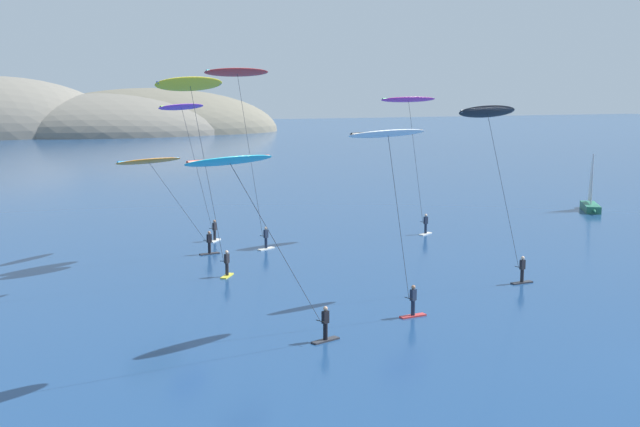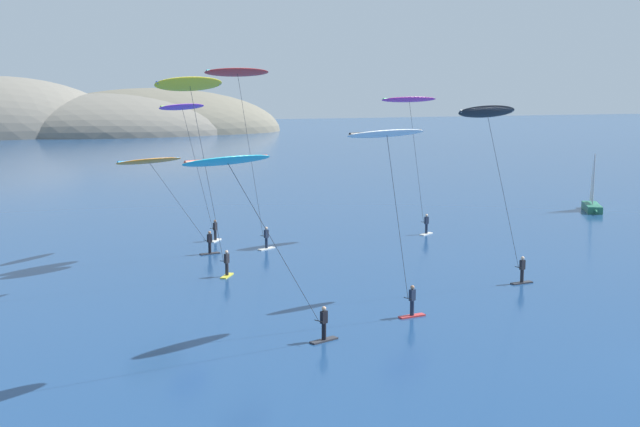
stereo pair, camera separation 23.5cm
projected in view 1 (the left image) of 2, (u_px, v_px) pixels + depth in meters
headland_island at (75, 134)px, 223.54m from camera, size 114.81×63.64×31.77m
sailboat_near at (591, 205)px, 79.60m from camera, size 4.20×5.42×5.70m
kitesurfer_red at (239, 84)px, 56.73m from camera, size 6.29×3.96×13.50m
kitesurfer_purple at (185, 119)px, 59.29m from camera, size 6.07×5.04×10.98m
kitesurfer_orange at (154, 168)px, 54.32m from camera, size 8.06×3.81×7.45m
kitesurfer_cyan at (240, 179)px, 33.34m from camera, size 8.42×3.93×9.29m
kitesurfer_black at (492, 130)px, 46.54m from camera, size 6.55×1.84×11.08m
kitesurfer_white at (391, 150)px, 39.70m from camera, size 5.57×2.90×10.03m
kitesurfer_magenta at (410, 111)px, 64.12m from camera, size 5.85×2.33×11.45m
kitesurfer_yellow at (193, 98)px, 47.23m from camera, size 6.10×4.94×12.72m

